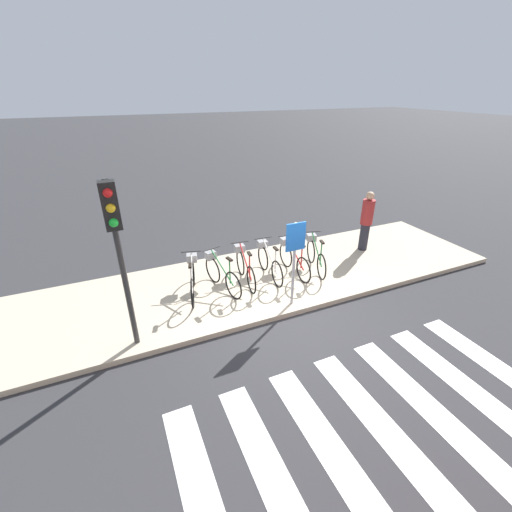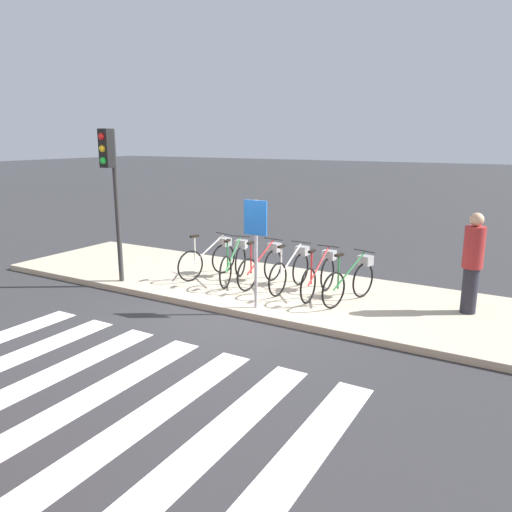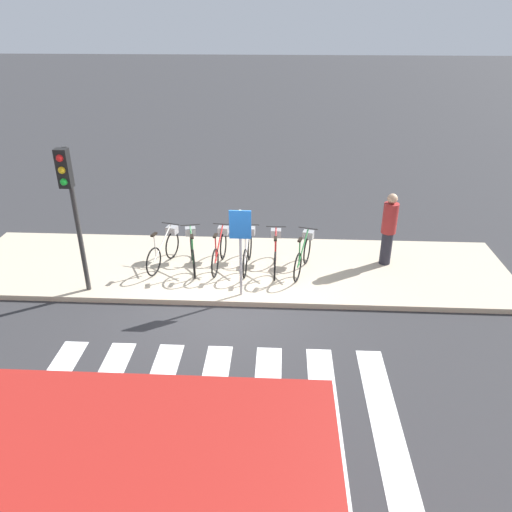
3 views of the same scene
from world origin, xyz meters
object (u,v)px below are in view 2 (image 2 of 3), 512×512
Objects in this scene: parked_bicycle_1 at (235,261)px; parked_bicycle_4 at (320,274)px; parked_bicycle_0 at (211,257)px; pedestrian at (473,261)px; sign_post at (256,235)px; parked_bicycle_5 at (352,279)px; traffic_light at (111,173)px; parked_bicycle_3 at (292,268)px; parked_bicycle_2 at (263,264)px.

parked_bicycle_4 is (1.94, -0.01, 0.00)m from parked_bicycle_1.
pedestrian is (5.20, 0.32, 0.49)m from parked_bicycle_0.
sign_post is at bearing -34.72° from parked_bicycle_0.
traffic_light is at bearing -164.90° from parked_bicycle_5.
parked_bicycle_0 is 0.66m from parked_bicycle_1.
parked_bicycle_0 is at bearing 175.31° from parked_bicycle_1.
parked_bicycle_3 is at bearing 172.12° from parked_bicycle_4.
sign_post reaches higher than parked_bicycle_2.
parked_bicycle_0 and parked_bicycle_5 have the same top height.
parked_bicycle_4 is (1.30, -0.09, 0.00)m from parked_bicycle_2.
parked_bicycle_0 and parked_bicycle_2 have the same top height.
parked_bicycle_3 is 3.30m from pedestrian.
sign_post is (0.60, -1.34, 0.88)m from parked_bicycle_2.
parked_bicycle_0 is at bearing -176.46° from pedestrian.
pedestrian is at bearing 8.37° from parked_bicycle_4.
traffic_light is (-2.08, -1.31, 1.83)m from parked_bicycle_1.
parked_bicycle_4 is 1.68m from sign_post.
traffic_light reaches higher than parked_bicycle_5.
parked_bicycle_3 and parked_bicycle_5 have the same top height.
parked_bicycle_3 is 0.51× the size of traffic_light.
parked_bicycle_3 is (0.65, 0.00, 0.00)m from parked_bicycle_2.
parked_bicycle_4 is at bearing 60.82° from sign_post.
parked_bicycle_5 is at bearing -167.59° from pedestrian.
parked_bicycle_3 is (1.29, 0.08, 0.00)m from parked_bicycle_1.
traffic_light reaches higher than parked_bicycle_0.
parked_bicycle_1 is 0.81× the size of sign_post.
parked_bicycle_3 is 1.61m from sign_post.
pedestrian is (3.90, 0.30, 0.49)m from parked_bicycle_2.
traffic_light is at bearing -147.72° from parked_bicycle_1.
parked_bicycle_0 is 3.24m from parked_bicycle_5.
parked_bicycle_0 is 0.49× the size of traffic_light.
parked_bicycle_3 is at bearing 0.82° from parked_bicycle_0.
traffic_light is at bearing -179.04° from sign_post.
parked_bicycle_1 is at bearing -175.27° from pedestrian.
parked_bicycle_0 is 0.99× the size of parked_bicycle_1.
parked_bicycle_5 is 0.88× the size of pedestrian.
parked_bicycle_0 is at bearing -179.18° from parked_bicycle_3.
parked_bicycle_3 is at bearing -174.83° from pedestrian.
parked_bicycle_5 is (3.24, -0.11, 0.00)m from parked_bicycle_0.
parked_bicycle_1 and parked_bicycle_3 have the same top height.
parked_bicycle_4 is 0.82× the size of sign_post.
sign_post reaches higher than pedestrian.
parked_bicycle_1 is 0.98× the size of parked_bicycle_4.
parked_bicycle_0 is 0.97× the size of parked_bicycle_4.
sign_post is at bearing -65.94° from parked_bicycle_2.
parked_bicycle_1 is 1.98m from sign_post.
parked_bicycle_0 is 2.47m from sign_post.
sign_post is at bearing 0.96° from traffic_light.
parked_bicycle_4 is at bearing -171.63° from pedestrian.
parked_bicycle_2 is (1.30, 0.02, 0.00)m from parked_bicycle_0.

